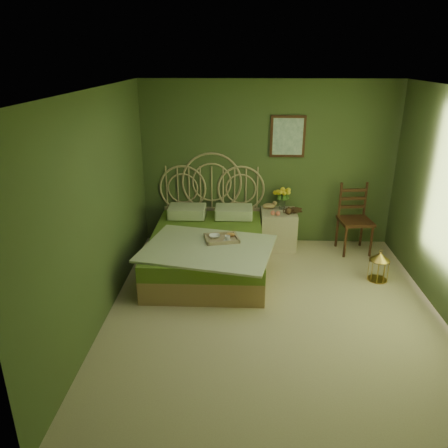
{
  "coord_description": "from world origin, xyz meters",
  "views": [
    {
      "loc": [
        -0.42,
        -4.56,
        2.93
      ],
      "look_at": [
        -0.64,
        1.0,
        0.76
      ],
      "focal_mm": 35.0,
      "sensor_mm": 36.0,
      "label": 1
    }
  ],
  "objects_px": {
    "chair": "(355,214)",
    "birdcage": "(379,267)",
    "bed": "(208,247)",
    "nightstand": "(279,225)"
  },
  "relations": [
    {
      "from": "bed",
      "to": "birdcage",
      "type": "height_order",
      "value": "bed"
    },
    {
      "from": "bed",
      "to": "birdcage",
      "type": "distance_m",
      "value": 2.41
    },
    {
      "from": "nightstand",
      "to": "chair",
      "type": "xyz_separation_m",
      "value": [
        1.17,
        -0.04,
        0.23
      ]
    },
    {
      "from": "nightstand",
      "to": "birdcage",
      "type": "distance_m",
      "value": 1.7
    },
    {
      "from": "nightstand",
      "to": "chair",
      "type": "bearing_deg",
      "value": -2.12
    },
    {
      "from": "chair",
      "to": "nightstand",
      "type": "bearing_deg",
      "value": 171.32
    },
    {
      "from": "bed",
      "to": "birdcage",
      "type": "bearing_deg",
      "value": -7.38
    },
    {
      "from": "bed",
      "to": "chair",
      "type": "height_order",
      "value": "bed"
    },
    {
      "from": "chair",
      "to": "birdcage",
      "type": "height_order",
      "value": "chair"
    },
    {
      "from": "nightstand",
      "to": "chair",
      "type": "height_order",
      "value": "chair"
    }
  ]
}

